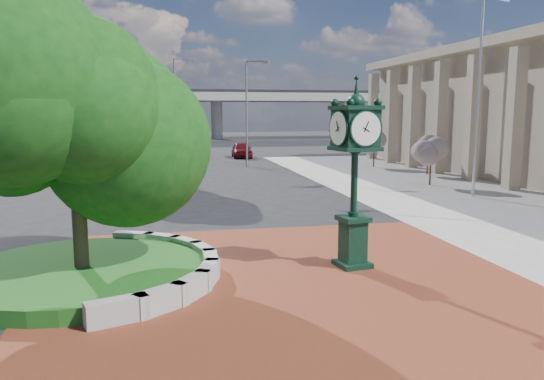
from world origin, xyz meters
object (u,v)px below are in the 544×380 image
(post_clock, at_px, (355,166))
(street_lamp_far, at_px, (177,98))
(flagpole_b, at_px, (479,83))
(street_lamp_near, at_px, (249,105))
(parked_car, at_px, (242,150))

(post_clock, xyz_separation_m, street_lamp_far, (-3.66, 42.53, 2.86))
(flagpole_b, xyz_separation_m, street_lamp_far, (-13.75, 32.14, 0.03))
(street_lamp_near, relative_size, street_lamp_far, 0.84)
(post_clock, xyz_separation_m, flagpole_b, (10.08, 10.39, 2.83))
(parked_car, bearing_deg, flagpole_b, -69.70)
(post_clock, relative_size, street_lamp_near, 0.63)
(post_clock, relative_size, parked_car, 1.18)
(street_lamp_near, bearing_deg, post_clock, -92.95)
(parked_car, bearing_deg, post_clock, -90.55)
(flagpole_b, bearing_deg, street_lamp_far, 113.16)
(street_lamp_far, bearing_deg, street_lamp_near, -71.60)
(post_clock, height_order, street_lamp_far, street_lamp_far)
(post_clock, distance_m, flagpole_b, 14.75)
(parked_car, height_order, street_lamp_near, street_lamp_near)
(street_lamp_near, bearing_deg, street_lamp_far, 108.40)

